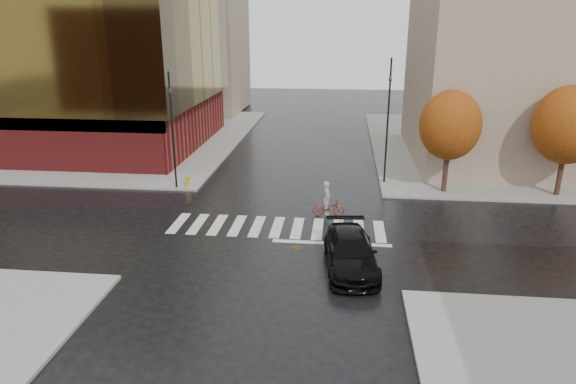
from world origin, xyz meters
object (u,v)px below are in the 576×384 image
(fire_hydrant, at_px, (187,180))
(traffic_light_nw, at_px, (172,123))
(cyclist, at_px, (328,204))
(traffic_light_ne, at_px, (388,111))
(sedan, at_px, (351,252))

(fire_hydrant, bearing_deg, traffic_light_nw, -164.08)
(cyclist, xyz_separation_m, traffic_light_ne, (3.63, 6.50, 4.29))
(traffic_light_ne, bearing_deg, traffic_light_nw, 33.47)
(sedan, height_order, traffic_light_ne, traffic_light_ne)
(sedan, relative_size, traffic_light_ne, 0.65)
(cyclist, bearing_deg, traffic_light_ne, -35.40)
(cyclist, relative_size, fire_hydrant, 2.63)
(sedan, xyz_separation_m, traffic_light_ne, (2.40, 12.93, 4.21))
(traffic_light_ne, distance_m, fire_hydrant, 14.01)
(cyclist, relative_size, traffic_light_ne, 0.25)
(sedan, height_order, traffic_light_nw, traffic_light_nw)
(cyclist, height_order, traffic_light_ne, traffic_light_ne)
(traffic_light_nw, height_order, traffic_light_ne, traffic_light_ne)
(traffic_light_nw, bearing_deg, traffic_light_ne, 85.43)
(traffic_light_ne, xyz_separation_m, fire_hydrant, (-13.07, -2.50, -4.41))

